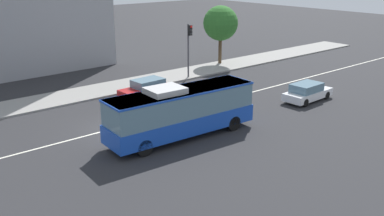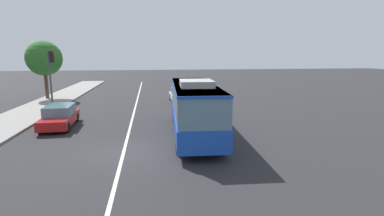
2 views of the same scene
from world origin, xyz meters
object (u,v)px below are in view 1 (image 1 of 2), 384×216
object	(u,v)px
transit_bus	(181,110)
sedan_white	(307,92)
street_tree_kerbside_centre	(221,23)
sedan_red	(147,88)
traffic_light_far_corner	(189,42)

from	to	relation	value
transit_bus	sedan_white	size ratio (longest dim) A/B	2.22
transit_bus	street_tree_kerbside_centre	xyz separation A→B (m)	(16.34, 13.81, 2.64)
sedan_white	street_tree_kerbside_centre	xyz separation A→B (m)	(3.78, 14.24, 3.72)
sedan_white	sedan_red	bearing A→B (deg)	133.31
sedan_red	traffic_light_far_corner	world-z (taller)	traffic_light_far_corner
traffic_light_far_corner	sedan_red	bearing A→B (deg)	-70.76
street_tree_kerbside_centre	sedan_white	bearing A→B (deg)	-104.87
sedan_red	sedan_white	distance (m)	13.06
transit_bus	sedan_red	xyz separation A→B (m)	(3.29, 8.77, -1.09)
transit_bus	traffic_light_far_corner	world-z (taller)	traffic_light_far_corner
transit_bus	street_tree_kerbside_centre	size ratio (longest dim) A/B	1.60
transit_bus	sedan_white	bearing A→B (deg)	1.33
sedan_white	traffic_light_far_corner	world-z (taller)	traffic_light_far_corner
sedan_white	traffic_light_far_corner	size ratio (longest dim) A/B	0.88
sedan_white	traffic_light_far_corner	xyz separation A→B (m)	(-2.79, 11.52, 2.84)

